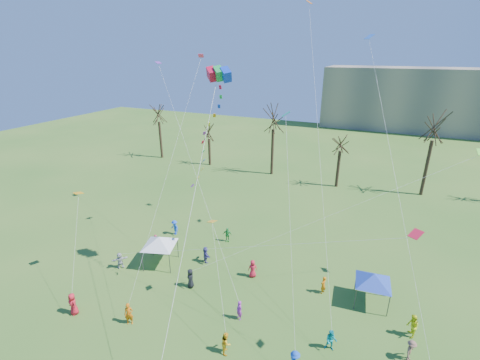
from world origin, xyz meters
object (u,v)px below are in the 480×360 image
at_px(big_box_kite, 210,141).
at_px(canopy_tent_blue, 374,278).
at_px(distant_building, 453,101).
at_px(canopy_tent_white, 159,241).

height_order(big_box_kite, canopy_tent_blue, big_box_kite).
distance_m(distant_building, big_box_kite, 79.18).
height_order(canopy_tent_white, canopy_tent_blue, canopy_tent_white).
relative_size(distant_building, big_box_kite, 3.03).
relative_size(canopy_tent_white, canopy_tent_blue, 1.02).
bearing_deg(canopy_tent_blue, canopy_tent_white, -172.28).
height_order(distant_building, big_box_kite, big_box_kite).
bearing_deg(big_box_kite, distant_building, 71.44).
bearing_deg(distant_building, big_box_kite, -108.56).
xyz_separation_m(big_box_kite, canopy_tent_blue, (12.28, 3.24, -10.42)).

